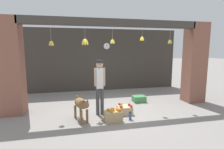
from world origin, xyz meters
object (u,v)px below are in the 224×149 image
object	(u,v)px
produce_box_green	(139,99)
water_bottle	(130,116)
fruit_crate_oranges	(113,115)
dog	(81,104)
shopkeeper	(100,83)
wall_clock	(107,46)
fruit_crate_apples	(125,109)

from	to	relation	value
produce_box_green	water_bottle	size ratio (longest dim) A/B	2.11
fruit_crate_oranges	dog	bearing A→B (deg)	167.03
dog	shopkeeper	distance (m)	0.88
dog	wall_clock	distance (m)	4.26
fruit_crate_oranges	wall_clock	world-z (taller)	wall_clock
fruit_crate_oranges	produce_box_green	size ratio (longest dim) A/B	0.99
fruit_crate_apples	water_bottle	xyz separation A→B (m)	(0.03, -0.48, -0.03)
shopkeeper	water_bottle	distance (m)	1.35
produce_box_green	water_bottle	xyz separation A→B (m)	(-0.88, -1.59, -0.01)
produce_box_green	water_bottle	world-z (taller)	same
dog	shopkeeper	world-z (taller)	shopkeeper
shopkeeper	wall_clock	bearing A→B (deg)	-105.07
shopkeeper	fruit_crate_apples	bearing A→B (deg)	172.40
dog	shopkeeper	size ratio (longest dim) A/B	0.58
shopkeeper	wall_clock	size ratio (longest dim) A/B	5.40
dog	fruit_crate_apples	size ratio (longest dim) A/B	2.26
dog	fruit_crate_apples	world-z (taller)	dog
shopkeeper	wall_clock	world-z (taller)	wall_clock
dog	water_bottle	world-z (taller)	dog
dog	produce_box_green	xyz separation A→B (m)	(2.29, 1.41, -0.38)
dog	wall_clock	size ratio (longest dim) A/B	3.15
dog	fruit_crate_oranges	bearing A→B (deg)	59.75
produce_box_green	wall_clock	size ratio (longest dim) A/B	1.53
shopkeeper	water_bottle	bearing A→B (deg)	144.04
fruit_crate_apples	produce_box_green	xyz separation A→B (m)	(0.92, 1.12, -0.02)
produce_box_green	water_bottle	distance (m)	1.82
wall_clock	fruit_crate_apples	bearing A→B (deg)	-90.72
dog	produce_box_green	distance (m)	2.71
fruit_crate_apples	produce_box_green	world-z (taller)	fruit_crate_apples
fruit_crate_apples	wall_clock	distance (m)	3.93
fruit_crate_apples	shopkeeper	bearing A→B (deg)	173.31
fruit_crate_oranges	water_bottle	distance (m)	0.52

